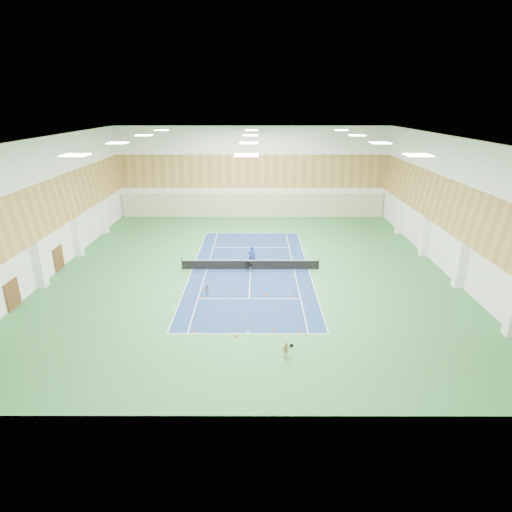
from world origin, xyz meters
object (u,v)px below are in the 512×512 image
Objects in this scene: child_court at (208,290)px; child_apron at (286,350)px; tennis_net at (250,264)px; coach at (252,256)px; ball_cart at (249,267)px.

child_apron is (5.78, -9.00, 0.03)m from child_court.
coach is at bearing 82.83° from tennis_net.
tennis_net is 12.77× the size of child_court.
child_court is 10.70m from child_apron.
tennis_net is 6.56× the size of coach.
coach is 1.84× the size of child_apron.
tennis_net reaches higher than child_apron.
ball_cart is (-0.28, -1.60, -0.55)m from coach.
child_court is at bearing -133.25° from ball_cart.
tennis_net is at bearing 50.76° from child_court.
coach reaches higher than ball_cart.
child_court is (-3.39, -5.80, -0.05)m from tennis_net.
child_apron is 1.23× the size of ball_cart.
child_apron is at bearing -66.17° from child_court.
child_court reaches higher than ball_cart.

